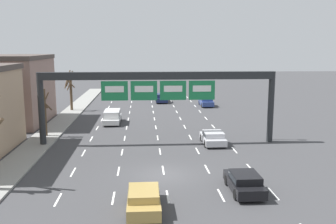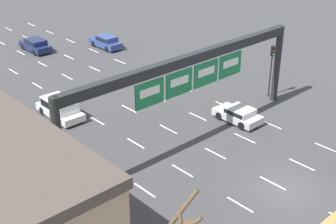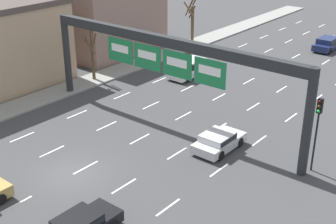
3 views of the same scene
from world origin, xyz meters
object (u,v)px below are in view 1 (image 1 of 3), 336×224
(car_gold, at_px, (144,199))
(car_navy, at_px, (161,98))
(traffic_light_near_gantry, at_px, (271,106))
(suv_white, at_px, (112,116))
(car_black, at_px, (244,182))
(car_blue, at_px, (206,101))
(sign_gantry, at_px, (158,87))
(tree_bare_closest, at_px, (45,111))
(car_silver, at_px, (213,137))
(tree_bare_third, at_px, (70,90))

(car_gold, bearing_deg, car_navy, 85.71)
(traffic_light_near_gantry, bearing_deg, car_gold, -128.96)
(suv_white, xyz_separation_m, car_black, (9.96, -22.20, -0.19))
(car_blue, bearing_deg, sign_gantry, -110.57)
(tree_bare_closest, bearing_deg, car_gold, -61.37)
(car_silver, height_order, tree_bare_closest, tree_bare_closest)
(car_silver, height_order, car_black, car_black)
(traffic_light_near_gantry, bearing_deg, car_navy, 109.89)
(traffic_light_near_gantry, bearing_deg, suv_white, 150.62)
(sign_gantry, relative_size, tree_bare_third, 3.91)
(car_black, relative_size, traffic_light_near_gantry, 0.85)
(car_blue, xyz_separation_m, car_navy, (-6.66, 4.55, -0.01))
(tree_bare_third, bearing_deg, car_gold, -73.15)
(car_blue, bearing_deg, car_gold, -104.88)
(sign_gantry, height_order, traffic_light_near_gantry, sign_gantry)
(car_silver, xyz_separation_m, tree_bare_closest, (-16.34, 3.92, 2.05))
(sign_gantry, distance_m, car_silver, 6.96)
(suv_white, bearing_deg, sign_gantry, -62.55)
(tree_bare_closest, bearing_deg, sign_gantry, -16.49)
(car_navy, bearing_deg, sign_gantry, -93.51)
(tree_bare_closest, distance_m, tree_bare_third, 15.77)
(suv_white, xyz_separation_m, traffic_light_near_gantry, (16.10, -9.06, 2.51))
(car_black, distance_m, tree_bare_third, 35.59)
(sign_gantry, height_order, suv_white, sign_gantry)
(car_silver, height_order, car_navy, car_navy)
(car_blue, relative_size, car_gold, 1.06)
(tree_bare_closest, bearing_deg, traffic_light_near_gantry, -6.55)
(car_gold, height_order, tree_bare_third, tree_bare_third)
(suv_white, bearing_deg, car_silver, -45.65)
(suv_white, distance_m, car_black, 24.33)
(tree_bare_closest, bearing_deg, suv_white, 46.68)
(car_silver, height_order, traffic_light_near_gantry, traffic_light_near_gantry)
(sign_gantry, distance_m, traffic_light_near_gantry, 11.19)
(car_gold, height_order, tree_bare_closest, tree_bare_closest)
(car_black, distance_m, car_navy, 39.11)
(car_blue, distance_m, car_navy, 8.06)
(car_navy, relative_size, tree_bare_third, 0.83)
(car_navy, bearing_deg, car_blue, -34.35)
(car_navy, xyz_separation_m, tree_bare_closest, (-12.89, -23.30, 1.96))
(car_silver, distance_m, car_navy, 27.43)
(car_blue, bearing_deg, tree_bare_closest, -136.19)
(sign_gantry, bearing_deg, car_silver, -6.60)
(sign_gantry, distance_m, car_blue, 24.03)
(car_blue, relative_size, tree_bare_closest, 0.94)
(tree_bare_third, bearing_deg, car_blue, 8.51)
(tree_bare_closest, bearing_deg, car_blue, 43.81)
(car_blue, bearing_deg, car_navy, 145.65)
(car_blue, bearing_deg, tree_bare_third, -171.49)
(sign_gantry, xyz_separation_m, car_navy, (1.63, 26.63, -4.61))
(suv_white, distance_m, car_blue, 18.15)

